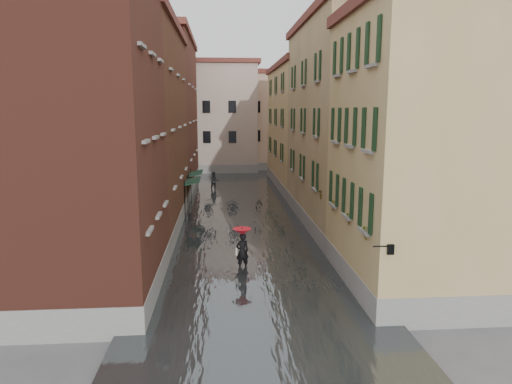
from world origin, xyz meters
name	(u,v)px	position (x,y,z in m)	size (l,w,h in m)	color
ground	(251,274)	(0.00, 0.00, 0.00)	(120.00, 120.00, 0.00)	#555658
floodwater	(240,212)	(0.00, 13.00, 0.10)	(10.00, 60.00, 0.20)	#3F4445
building_left_near	(77,140)	(-7.00, -2.00, 6.50)	(6.00, 8.00, 13.00)	brown
building_left_mid	(131,132)	(-7.00, 9.00, 6.25)	(6.00, 14.00, 12.50)	#572F1B
building_left_far	(161,117)	(-7.00, 24.00, 7.00)	(6.00, 16.00, 14.00)	brown
building_right_near	(420,156)	(7.00, -2.00, 5.75)	(6.00, 8.00, 11.50)	tan
building_right_mid	(349,128)	(7.00, 9.00, 6.50)	(6.00, 14.00, 13.00)	tan
building_right_far	(306,130)	(7.00, 24.00, 5.75)	(6.00, 16.00, 11.50)	tan
building_end_cream	(208,119)	(-3.00, 38.00, 6.50)	(12.00, 9.00, 13.00)	#C0AA99
building_end_pink	(277,122)	(6.00, 40.00, 6.00)	(10.00, 9.00, 12.00)	#D1AE93
awning_near	(192,182)	(-3.49, 12.57, 2.46)	(1.09, 2.78, 2.80)	#153021
awning_far	(195,174)	(-3.49, 16.67, 2.46)	(1.09, 2.71, 2.80)	#153021
wall_lantern	(390,249)	(4.33, -6.00, 3.01)	(0.71, 0.22, 0.35)	black
window_planters	(343,203)	(4.12, -0.76, 3.51)	(0.59, 8.58, 0.84)	#973931
pedestrian_main	(242,245)	(-0.39, 0.62, 1.22)	(0.93, 0.93, 2.06)	black
pedestrian_far	(214,181)	(-2.04, 22.77, 0.91)	(0.89, 0.69, 1.83)	black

